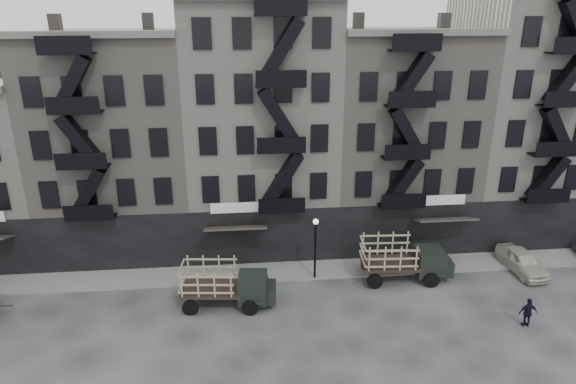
{
  "coord_description": "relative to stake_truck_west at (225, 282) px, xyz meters",
  "views": [
    {
      "loc": [
        -1.56,
        -26.25,
        17.12
      ],
      "look_at": [
        1.4,
        4.0,
        5.6
      ],
      "focal_mm": 32.0,
      "sensor_mm": 36.0,
      "label": 1
    }
  ],
  "objects": [
    {
      "name": "policeman",
      "position": [
        16.66,
        -3.74,
        -0.7
      ],
      "size": [
        1.03,
        0.44,
        1.74
      ],
      "primitive_type": "imported",
      "rotation": [
        0.0,
        0.0,
        3.12
      ],
      "color": "black",
      "rests_on": "ground"
    },
    {
      "name": "car_east",
      "position": [
        19.58,
        2.15,
        -0.83
      ],
      "size": [
        2.13,
        4.49,
        1.48
      ],
      "primitive_type": "imported",
      "rotation": [
        0.0,
        0.0,
        0.09
      ],
      "color": "#B3B1A1",
      "rests_on": "ground"
    },
    {
      "name": "building_midwest",
      "position": [
        -7.32,
        9.65,
        5.93
      ],
      "size": [
        10.0,
        11.35,
        16.2
      ],
      "color": "slate",
      "rests_on": "ground"
    },
    {
      "name": "building_east",
      "position": [
        22.68,
        9.64,
        7.43
      ],
      "size": [
        10.0,
        11.35,
        19.2
      ],
      "color": "#A6A198",
      "rests_on": "ground"
    },
    {
      "name": "pedestrian_mid",
      "position": [
        2.3,
        0.97,
        -0.7
      ],
      "size": [
        1.07,
        1.04,
        1.73
      ],
      "primitive_type": "imported",
      "rotation": [
        0.0,
        0.0,
        3.82
      ],
      "color": "black",
      "rests_on": "ground"
    },
    {
      "name": "stake_truck_east",
      "position": [
        11.34,
        1.93,
        0.08
      ],
      "size": [
        5.86,
        2.67,
        2.88
      ],
      "rotation": [
        0.0,
        0.0,
        -0.06
      ],
      "color": "black",
      "rests_on": "ground"
    },
    {
      "name": "building_center",
      "position": [
        2.68,
        9.64,
        6.93
      ],
      "size": [
        10.0,
        11.35,
        18.2
      ],
      "color": "#A6A198",
      "rests_on": "ground"
    },
    {
      "name": "sidewalk",
      "position": [
        2.68,
        3.57,
        -1.49
      ],
      "size": [
        55.0,
        2.5,
        0.15
      ],
      "primitive_type": "cube",
      "color": "slate",
      "rests_on": "ground"
    },
    {
      "name": "lamp_post",
      "position": [
        5.68,
        2.42,
        1.22
      ],
      "size": [
        0.36,
        0.36,
        4.28
      ],
      "color": "black",
      "rests_on": "ground"
    },
    {
      "name": "building_mideast",
      "position": [
        12.68,
        9.65,
        5.93
      ],
      "size": [
        10.0,
        11.35,
        16.2
      ],
      "color": "slate",
      "rests_on": "ground"
    },
    {
      "name": "stake_truck_west",
      "position": [
        0.0,
        0.0,
        0.0
      ],
      "size": [
        5.65,
        2.73,
        2.75
      ],
      "rotation": [
        0.0,
        0.0,
        -0.1
      ],
      "color": "black",
      "rests_on": "ground"
    },
    {
      "name": "ground",
      "position": [
        2.68,
        -0.18,
        -1.57
      ],
      "size": [
        140.0,
        140.0,
        0.0
      ],
      "primitive_type": "plane",
      "color": "#38383A",
      "rests_on": "ground"
    }
  ]
}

